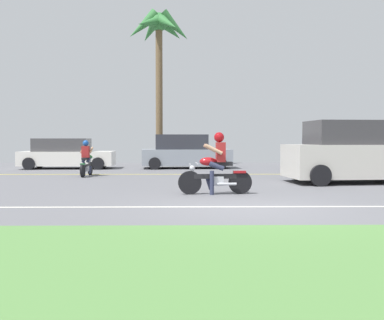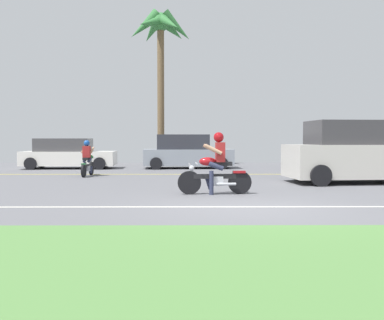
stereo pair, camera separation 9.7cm
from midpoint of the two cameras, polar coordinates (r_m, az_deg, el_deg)
name	(u,v)px [view 1 (the left image)]	position (r m, az deg, el deg)	size (l,w,h in m)	color
ground	(234,192)	(12.44, 4.94, -3.93)	(56.00, 30.00, 0.04)	slate
grass_median	(299,259)	(5.51, 12.54, -11.75)	(56.00, 3.80, 0.06)	#548442
lane_line_near	(248,207)	(9.61, 6.67, -5.72)	(50.40, 0.12, 0.01)	silver
lane_line_far	(218,174)	(18.37, 3.07, -1.75)	(50.40, 0.12, 0.01)	yellow
motorcyclist	(216,168)	(11.68, 2.71, -0.99)	(1.87, 0.61, 1.56)	black
suv_nearby	(358,153)	(15.67, 19.53, 0.85)	(4.69, 2.52, 1.97)	beige
parked_car_0	(66,154)	(22.73, -15.34, 0.68)	(4.38, 2.11, 1.42)	white
parked_car_1	(185,153)	(22.13, -1.00, 0.92)	(4.33, 2.17, 1.61)	#8C939E
parked_car_2	(327,155)	(22.03, 16.12, 0.62)	(3.80, 2.04, 1.44)	#8C939E
palm_tree_0	(159,35)	(25.28, -4.17, 15.02)	(3.57, 3.43, 8.22)	brown
motorcyclist_distant	(86,161)	(17.82, -13.02, -0.12)	(0.53, 1.62, 1.35)	black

